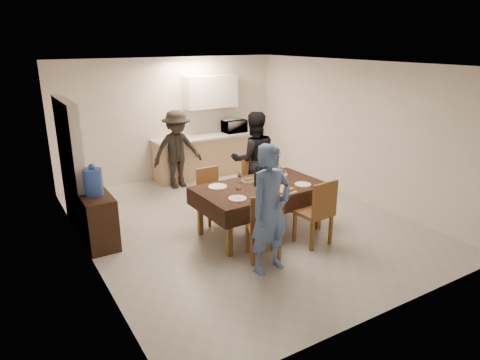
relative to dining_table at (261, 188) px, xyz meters
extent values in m
cube|color=#ABACA7|center=(-0.05, 0.47, -0.74)|extent=(5.00, 6.00, 0.02)
cube|color=white|center=(-0.05, 0.47, 1.86)|extent=(5.00, 6.00, 0.02)
cube|color=white|center=(-0.05, 3.47, 0.56)|extent=(5.00, 0.02, 2.60)
cube|color=white|center=(-0.05, -2.53, 0.56)|extent=(5.00, 0.02, 2.60)
cube|color=white|center=(-2.55, 0.47, 0.56)|extent=(0.02, 6.00, 2.60)
cube|color=white|center=(2.45, 0.47, 0.56)|extent=(0.02, 6.00, 2.60)
cube|color=silver|center=(-2.47, 1.67, 0.31)|extent=(0.15, 1.40, 2.10)
cube|color=tan|center=(0.55, 3.15, -0.31)|extent=(2.20, 0.60, 0.86)
cube|color=#AEAEA9|center=(0.55, 3.15, 0.14)|extent=(2.24, 0.64, 0.05)
cube|color=white|center=(0.85, 3.29, 1.11)|extent=(1.20, 0.34, 0.70)
cube|color=black|center=(0.00, 0.00, 0.02)|extent=(2.03, 1.23, 0.04)
cube|color=brown|center=(0.00, 0.00, -0.37)|extent=(0.07, 0.07, 0.73)
cube|color=brown|center=(-0.45, -0.75, -0.25)|extent=(0.59, 0.59, 0.05)
cube|color=brown|center=(-0.45, -0.96, 0.02)|extent=(0.44, 0.20, 0.49)
cube|color=brown|center=(0.45, -0.75, -0.24)|extent=(0.50, 0.50, 0.06)
cube|color=brown|center=(0.45, -0.96, 0.04)|extent=(0.47, 0.08, 0.50)
cube|color=brown|center=(-0.45, 0.75, -0.30)|extent=(0.42, 0.42, 0.05)
cube|color=brown|center=(-0.45, 0.56, -0.05)|extent=(0.41, 0.05, 0.44)
cube|color=brown|center=(0.45, 0.75, -0.28)|extent=(0.44, 0.44, 0.05)
cube|color=brown|center=(0.45, 0.56, -0.03)|extent=(0.43, 0.05, 0.46)
cube|color=black|center=(-2.33, 0.88, -0.34)|extent=(0.43, 0.86, 0.79)
cylinder|color=blue|center=(-2.33, 0.88, 0.25)|extent=(0.26, 0.26, 0.40)
cylinder|color=white|center=(0.35, -0.05, 0.15)|extent=(0.14, 0.14, 0.22)
cube|color=gold|center=(0.10, -0.38, 0.06)|extent=(0.45, 0.37, 0.05)
cylinder|color=white|center=(0.30, 0.18, 0.07)|extent=(0.19, 0.19, 0.07)
cylinder|color=white|center=(-0.05, 0.28, 0.05)|extent=(0.21, 0.21, 0.04)
cylinder|color=white|center=(-0.60, -0.30, 0.04)|extent=(0.26, 0.26, 0.02)
cylinder|color=white|center=(0.60, -0.30, 0.04)|extent=(0.26, 0.26, 0.01)
cylinder|color=white|center=(-0.60, 0.30, 0.04)|extent=(0.29, 0.29, 0.02)
cylinder|color=white|center=(0.60, 0.30, 0.04)|extent=(0.24, 0.24, 0.01)
imported|color=white|center=(1.37, 3.15, 0.31)|extent=(0.52, 0.35, 0.29)
imported|color=#516EA4|center=(-0.55, -1.05, 0.12)|extent=(0.67, 0.48, 1.73)
imported|color=black|center=(0.55, 1.05, 0.13)|extent=(1.01, 0.88, 1.75)
imported|color=black|center=(-0.25, 2.70, 0.07)|extent=(1.04, 0.60, 1.61)
camera|label=1|loc=(-3.53, -5.23, 2.22)|focal=32.00mm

